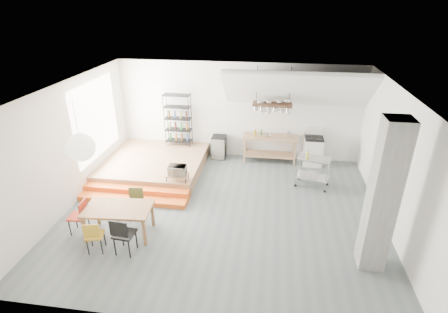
% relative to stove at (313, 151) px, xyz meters
% --- Properties ---
extents(floor, '(8.00, 8.00, 0.00)m').
position_rel_stove_xyz_m(floor, '(-2.50, -3.16, -0.48)').
color(floor, '#566063').
rests_on(floor, ground).
extents(wall_back, '(8.00, 0.04, 3.20)m').
position_rel_stove_xyz_m(wall_back, '(-2.50, 0.34, 1.12)').
color(wall_back, silver).
rests_on(wall_back, ground).
extents(wall_left, '(0.04, 7.00, 3.20)m').
position_rel_stove_xyz_m(wall_left, '(-6.50, -3.16, 1.12)').
color(wall_left, silver).
rests_on(wall_left, ground).
extents(wall_right, '(0.04, 7.00, 3.20)m').
position_rel_stove_xyz_m(wall_right, '(1.50, -3.16, 1.12)').
color(wall_right, silver).
rests_on(wall_right, ground).
extents(ceiling, '(8.00, 7.00, 0.02)m').
position_rel_stove_xyz_m(ceiling, '(-2.50, -3.16, 2.72)').
color(ceiling, white).
rests_on(ceiling, wall_back).
extents(slope_ceiling, '(4.40, 1.44, 1.32)m').
position_rel_stove_xyz_m(slope_ceiling, '(-0.70, -0.26, 2.07)').
color(slope_ceiling, white).
rests_on(slope_ceiling, wall_back).
extents(window_pane, '(0.02, 2.50, 2.20)m').
position_rel_stove_xyz_m(window_pane, '(-6.48, -1.66, 1.32)').
color(window_pane, white).
rests_on(window_pane, wall_left).
extents(platform, '(3.00, 3.00, 0.40)m').
position_rel_stove_xyz_m(platform, '(-5.00, -1.16, -0.28)').
color(platform, '#8F6847').
rests_on(platform, ground).
extents(step_lower, '(3.00, 0.35, 0.13)m').
position_rel_stove_xyz_m(step_lower, '(-5.00, -3.11, -0.41)').
color(step_lower, orange).
rests_on(step_lower, ground).
extents(step_upper, '(3.00, 0.35, 0.27)m').
position_rel_stove_xyz_m(step_upper, '(-5.00, -2.76, -0.35)').
color(step_upper, orange).
rests_on(step_upper, ground).
extents(concrete_column, '(0.50, 0.50, 3.20)m').
position_rel_stove_xyz_m(concrete_column, '(0.80, -4.66, 1.12)').
color(concrete_column, slate).
rests_on(concrete_column, ground).
extents(kitchen_counter, '(1.80, 0.60, 0.91)m').
position_rel_stove_xyz_m(kitchen_counter, '(-1.40, -0.01, 0.15)').
color(kitchen_counter, '#8F6847').
rests_on(kitchen_counter, ground).
extents(stove, '(0.60, 0.60, 1.18)m').
position_rel_stove_xyz_m(stove, '(0.00, 0.00, 0.00)').
color(stove, white).
rests_on(stove, ground).
extents(pot_rack, '(1.20, 0.50, 1.43)m').
position_rel_stove_xyz_m(pot_rack, '(-1.37, -0.23, 1.50)').
color(pot_rack, '#3A2517').
rests_on(pot_rack, ceiling).
extents(wire_shelving, '(0.88, 0.38, 1.80)m').
position_rel_stove_xyz_m(wire_shelving, '(-4.50, 0.04, 0.85)').
color(wire_shelving, black).
rests_on(wire_shelving, platform).
extents(microwave_shelf, '(0.60, 0.40, 0.16)m').
position_rel_stove_xyz_m(microwave_shelf, '(-3.90, -2.41, 0.07)').
color(microwave_shelf, '#8F6847').
rests_on(microwave_shelf, platform).
extents(paper_lantern, '(0.60, 0.60, 0.60)m').
position_rel_stove_xyz_m(paper_lantern, '(-5.33, -4.50, 1.72)').
color(paper_lantern, white).
rests_on(paper_lantern, ceiling).
extents(dining_table, '(1.57, 0.96, 0.72)m').
position_rel_stove_xyz_m(dining_table, '(-4.73, -4.46, 0.16)').
color(dining_table, brown).
rests_on(dining_table, ground).
extents(chair_mustard, '(0.44, 0.44, 0.80)m').
position_rel_stove_xyz_m(chair_mustard, '(-5.00, -5.15, -0.01)').
color(chair_mustard, '#BB8D20').
rests_on(chair_mustard, ground).
extents(chair_black, '(0.46, 0.46, 0.92)m').
position_rel_stove_xyz_m(chair_black, '(-4.37, -5.12, 0.07)').
color(chair_black, black).
rests_on(chair_black, ground).
extents(chair_olive, '(0.41, 0.41, 0.81)m').
position_rel_stove_xyz_m(chair_olive, '(-4.60, -3.77, 0.00)').
color(chair_olive, brown).
rests_on(chair_olive, ground).
extents(chair_red, '(0.41, 0.41, 0.85)m').
position_rel_stove_xyz_m(chair_red, '(-5.65, -4.53, 0.03)').
color(chair_red, '#B32B19').
rests_on(chair_red, ground).
extents(rolling_cart, '(1.01, 0.73, 0.91)m').
position_rel_stove_xyz_m(rolling_cart, '(-0.12, -1.51, 0.11)').
color(rolling_cart, silver).
rests_on(rolling_cart, ground).
extents(mini_fridge, '(0.46, 0.46, 0.78)m').
position_rel_stove_xyz_m(mini_fridge, '(-3.11, 0.04, -0.09)').
color(mini_fridge, black).
rests_on(mini_fridge, ground).
extents(microwave, '(0.49, 0.34, 0.27)m').
position_rel_stove_xyz_m(microwave, '(-3.90, -2.41, 0.22)').
color(microwave, beige).
rests_on(microwave, microwave_shelf).
extents(bowl, '(0.30, 0.30, 0.06)m').
position_rel_stove_xyz_m(bowl, '(-1.49, -0.06, 0.46)').
color(bowl, silver).
rests_on(bowl, kitchen_counter).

